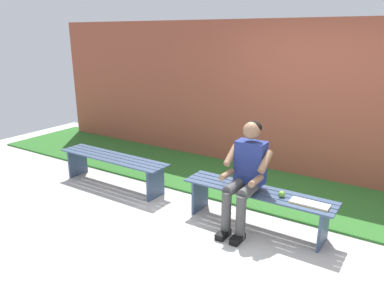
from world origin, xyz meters
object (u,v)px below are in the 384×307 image
(bench_far, at_px, (113,163))
(apple, at_px, (282,194))
(book_open, at_px, (310,204))
(bench_near, at_px, (257,199))
(person_seated, at_px, (246,172))

(bench_far, xyz_separation_m, apple, (-2.60, 0.02, 0.14))
(book_open, bearing_deg, apple, -4.39)
(bench_near, relative_size, apple, 24.96)
(bench_near, xyz_separation_m, book_open, (-0.62, 0.05, 0.12))
(bench_near, relative_size, bench_far, 0.98)
(bench_far, bearing_deg, book_open, 178.97)
(bench_near, bearing_deg, apple, 175.43)
(bench_far, relative_size, apple, 25.48)
(bench_near, height_order, apple, apple)
(bench_near, distance_m, person_seated, 0.38)
(apple, bearing_deg, bench_near, -4.57)
(bench_far, height_order, apple, apple)
(bench_near, height_order, person_seated, person_seated)
(person_seated, distance_m, apple, 0.46)
(apple, xyz_separation_m, book_open, (-0.32, 0.03, -0.03))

